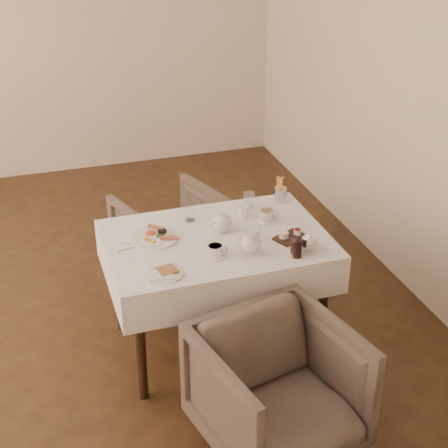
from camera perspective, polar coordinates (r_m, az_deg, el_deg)
name	(u,v)px	position (r m, az deg, el deg)	size (l,w,h in m)	color
table	(217,255)	(4.02, -0.63, -2.61)	(1.28, 0.88, 0.75)	black
armchair_near	(278,390)	(3.54, 4.50, -13.59)	(0.72, 0.74, 0.68)	#493F35
armchair_far	(173,235)	(4.91, -4.30, -0.94)	(0.67, 0.69, 0.63)	#493F35
breakfast_plate	(155,236)	(3.97, -5.79, -1.04)	(0.28, 0.28, 0.04)	white
side_plate	(165,274)	(3.62, -4.95, -4.14)	(0.20, 0.19, 0.02)	white
teapot_centre	(222,222)	(4.00, -0.16, 0.21)	(0.16, 0.13, 0.13)	white
teapot_front	(251,242)	(3.79, 2.24, -1.53)	(0.15, 0.12, 0.12)	white
creamer	(243,211)	(4.18, 1.62, 1.08)	(0.06, 0.06, 0.07)	white
teacup_near	(215,251)	(3.77, -0.75, -2.27)	(0.13, 0.13, 0.07)	white
teacup_far	(267,216)	(4.14, 3.57, 0.67)	(0.14, 0.14, 0.07)	white
glass_left	(190,213)	(4.14, -2.87, 0.89)	(0.06, 0.06, 0.09)	silver
glass_mid	(254,230)	(3.94, 2.50, -0.52)	(0.07, 0.07, 0.10)	silver
glass_right	(249,200)	(4.29, 2.08, 1.98)	(0.07, 0.07, 0.10)	silver
condiment_board	(290,236)	(3.96, 5.49, -1.03)	(0.21, 0.18, 0.05)	black
pepper_mill_left	(297,247)	(3.76, 6.11, -1.90)	(0.06, 0.06, 0.12)	black
pepper_mill_right	(295,244)	(3.80, 5.92, -1.69)	(0.05, 0.05, 0.11)	black
silver_pot	(309,241)	(3.83, 7.10, -1.39)	(0.12, 0.10, 0.13)	white
fries_cup	(281,191)	(4.37, 4.72, 2.77)	(0.08, 0.08, 0.17)	silver
cutlery_fork	(135,244)	(3.92, -7.44, -1.68)	(0.01, 0.18, 0.00)	silver
cutlery_knife	(132,248)	(3.89, -7.66, -1.95)	(0.01, 0.17, 0.00)	silver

